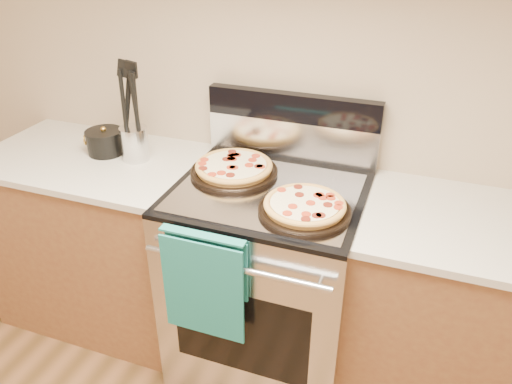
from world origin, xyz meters
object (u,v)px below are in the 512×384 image
(pepperoni_pizza_back, at_px, (234,168))
(pepperoni_pizza_front, at_px, (305,207))
(saucepan, at_px, (105,143))
(utensil_crock, at_px, (135,143))
(range_body, at_px, (268,281))

(pepperoni_pizza_back, relative_size, pepperoni_pizza_front, 1.08)
(pepperoni_pizza_back, bearing_deg, saucepan, 178.16)
(pepperoni_pizza_front, distance_m, saucepan, 1.03)
(pepperoni_pizza_back, bearing_deg, pepperoni_pizza_front, -29.05)
(saucepan, bearing_deg, pepperoni_pizza_front, -12.36)
(utensil_crock, height_order, saucepan, utensil_crock)
(utensil_crock, distance_m, saucepan, 0.17)
(pepperoni_pizza_front, bearing_deg, pepperoni_pizza_back, 150.95)
(range_body, relative_size, utensil_crock, 5.88)
(range_body, xyz_separation_m, pepperoni_pizza_front, (0.18, -0.13, 0.50))
(range_body, distance_m, pepperoni_pizza_back, 0.54)
(range_body, bearing_deg, saucepan, 173.74)
(pepperoni_pizza_back, bearing_deg, range_body, -21.25)
(range_body, height_order, pepperoni_pizza_front, pepperoni_pizza_front)
(pepperoni_pizza_back, distance_m, saucepan, 0.65)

